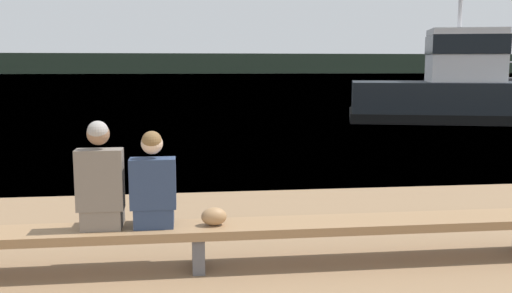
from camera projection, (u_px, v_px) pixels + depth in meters
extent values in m
plane|color=teal|center=(183.00, 75.00, 126.92)|extent=(240.00, 240.00, 0.00)
cube|color=#2D3D2D|center=(183.00, 64.00, 148.55)|extent=(600.00, 12.00, 5.07)
cube|color=#8E6B47|center=(198.00, 230.00, 5.65)|extent=(7.69, 0.52, 0.09)
cube|color=#515156|center=(198.00, 251.00, 5.68)|extent=(0.12, 0.44, 0.35)
cube|color=#70665B|center=(103.00, 217.00, 5.60)|extent=(0.38, 0.41, 0.20)
cube|color=#70665B|center=(100.00, 180.00, 5.44)|extent=(0.44, 0.22, 0.59)
sphere|color=#846047|center=(98.00, 134.00, 5.38)|extent=(0.21, 0.21, 0.21)
sphere|color=gray|center=(98.00, 131.00, 5.36)|extent=(0.20, 0.20, 0.20)
cube|color=navy|center=(154.00, 215.00, 5.66)|extent=(0.38, 0.41, 0.20)
cube|color=navy|center=(153.00, 183.00, 5.51)|extent=(0.44, 0.22, 0.49)
sphere|color=beige|center=(152.00, 143.00, 5.45)|extent=(0.21, 0.21, 0.21)
sphere|color=brown|center=(152.00, 141.00, 5.43)|extent=(0.19, 0.19, 0.19)
ellipsoid|color=#9E754C|center=(214.00, 216.00, 5.63)|extent=(0.25, 0.18, 0.18)
cube|color=black|center=(453.00, 102.00, 20.73)|extent=(7.82, 5.03, 1.42)
cube|color=black|center=(452.00, 116.00, 20.80)|extent=(7.99, 5.19, 0.34)
cube|color=silver|center=(465.00, 56.00, 20.44)|extent=(2.95, 2.53, 1.88)
cube|color=black|center=(466.00, 45.00, 20.39)|extent=(3.02, 2.60, 0.68)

